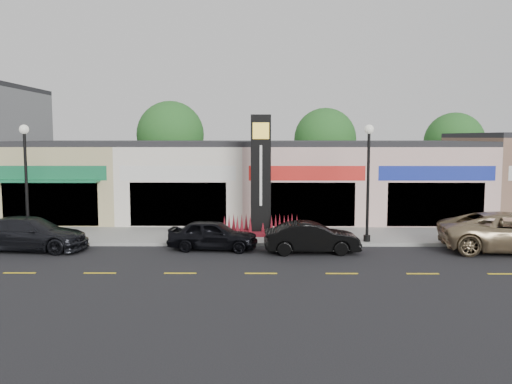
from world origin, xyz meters
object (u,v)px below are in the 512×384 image
(lamp_east_near, at_px, (368,171))
(lamp_west_near, at_px, (26,171))
(car_dark_sedan, at_px, (30,234))
(pylon_sign, at_px, (261,193))
(car_black_sedan, at_px, (213,235))
(car_black_conv, at_px, (312,238))

(lamp_east_near, bearing_deg, lamp_west_near, 180.00)
(lamp_west_near, bearing_deg, car_dark_sedan, -63.71)
(pylon_sign, bearing_deg, car_black_sedan, -125.83)
(lamp_west_near, xyz_separation_m, lamp_east_near, (16.00, 0.00, 0.00))
(lamp_east_near, xyz_separation_m, car_black_sedan, (-7.14, -1.27, -2.79))
(lamp_west_near, height_order, car_black_sedan, lamp_west_near)
(lamp_west_near, distance_m, car_black_conv, 13.65)
(lamp_east_near, relative_size, car_black_conv, 1.33)
(lamp_west_near, distance_m, car_dark_sedan, 3.17)
(lamp_west_near, distance_m, lamp_east_near, 16.00)
(car_black_sedan, relative_size, car_black_conv, 0.97)
(lamp_east_near, relative_size, car_dark_sedan, 1.06)
(car_dark_sedan, relative_size, car_black_conv, 1.25)
(car_black_sedan, bearing_deg, car_dark_sedan, 97.57)
(lamp_east_near, distance_m, pylon_sign, 5.42)
(car_black_sedan, bearing_deg, lamp_west_near, 88.22)
(lamp_west_near, xyz_separation_m, car_dark_sedan, (0.71, -1.44, -2.73))
(pylon_sign, height_order, car_black_sedan, pylon_sign)
(car_dark_sedan, xyz_separation_m, car_black_conv, (12.51, -0.47, -0.07))
(lamp_east_near, xyz_separation_m, car_dark_sedan, (-15.29, -1.44, -2.73))
(pylon_sign, bearing_deg, lamp_east_near, -18.75)
(car_black_sedan, bearing_deg, pylon_sign, -29.44)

